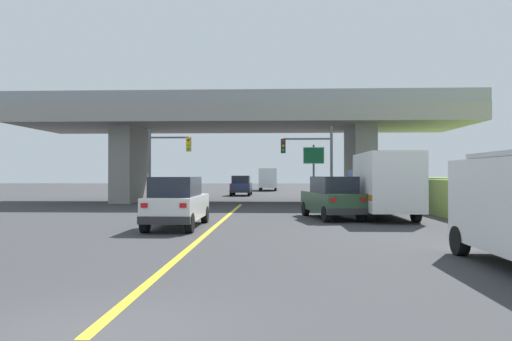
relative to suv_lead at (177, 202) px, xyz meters
name	(u,v)px	position (x,y,z in m)	size (l,w,h in m)	color
ground	(244,202)	(1.45, 18.12, -1.01)	(160.00, 160.00, 0.00)	#353538
overpass_bridge	(244,128)	(1.45, 18.12, 4.69)	(33.58, 9.58, 7.91)	gray
lane_divider_stripe	(217,225)	(1.45, 1.13, -1.01)	(0.20, 27.80, 0.01)	yellow
suv_lead	(177,202)	(0.00, 0.00, 0.00)	(1.89, 4.82, 2.02)	silver
suv_crossing	(332,197)	(6.61, 4.17, 0.00)	(2.74, 4.94, 2.02)	#2D4C33
box_truck	(383,184)	(9.10, 4.51, 0.63)	(2.33, 7.05, 3.12)	navy
sedan_oncoming	(241,186)	(0.40, 29.37, 0.00)	(2.02, 4.46, 2.02)	navy
traffic_signal_nearside	(314,156)	(6.45, 13.20, 2.34)	(3.47, 0.36, 5.37)	#56595E
traffic_signal_farside	(164,156)	(-3.73, 13.47, 2.34)	(2.95, 0.36, 5.22)	#56595E
highway_sign	(314,161)	(6.63, 15.44, 2.07)	(1.50, 0.17, 4.25)	#56595E
semi_truck_distant	(268,179)	(2.88, 45.17, 0.55)	(2.33, 7.54, 2.93)	navy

